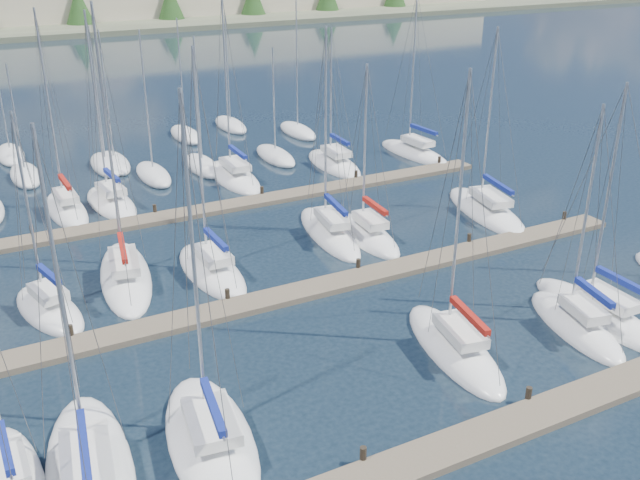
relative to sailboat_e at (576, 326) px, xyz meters
name	(u,v)px	position (x,y,z in m)	size (l,w,h in m)	color
ground	(117,117)	(-10.40, 53.55, -0.19)	(400.00, 400.00, 0.00)	#1A2835
dock_near	(464,443)	(-10.40, -4.43, -0.03)	(44.00, 1.93, 1.10)	#6B5E4C
dock_mid	(303,291)	(-10.40, 9.57, -0.03)	(44.00, 1.93, 1.10)	#6B5E4C
dock_far	(215,208)	(-10.40, 23.57, -0.03)	(44.00, 1.93, 1.10)	#6B5E4C
sailboat_e	(576,326)	(0.00, 0.00, 0.00)	(3.90, 7.67, 11.89)	white
sailboat_q	(334,164)	(1.94, 28.67, -0.01)	(3.27, 8.28, 11.87)	white
sailboat_l	(367,235)	(-3.35, 14.54, -0.01)	(3.01, 7.74, 11.68)	white
sailboat_h	(49,310)	(-22.95, 13.79, -0.01)	(3.93, 6.88, 11.24)	white
sailboat_r	(414,153)	(9.63, 28.15, 0.00)	(3.19, 8.89, 14.21)	white
sailboat_k	(329,232)	(-5.31, 16.00, 0.00)	(3.74, 9.36, 13.76)	white
sailboat_b	(90,477)	(-23.52, 0.35, -0.02)	(4.35, 10.45, 13.72)	white
sailboat_o	(111,202)	(-16.61, 28.03, 0.00)	(3.41, 7.73, 14.12)	white
sailboat_f	(599,314)	(1.93, 0.31, -0.01)	(2.68, 8.85, 12.60)	white
sailboat_p	(234,177)	(-6.70, 29.32, 0.00)	(3.14, 8.86, 14.76)	white
sailboat_j	(212,270)	(-13.94, 14.28, -0.01)	(2.95, 8.05, 13.47)	white
sailboat_i	(126,276)	(-18.54, 15.77, 0.00)	(4.32, 10.11, 15.72)	white
sailboat_m	(486,211)	(6.22, 14.37, -0.01)	(4.82, 10.03, 13.24)	white
sailboat_d	(454,348)	(-6.60, 1.17, 0.00)	(4.11, 8.80, 13.81)	white
sailboat_n	(67,209)	(-19.69, 28.08, 0.01)	(2.70, 8.06, 14.40)	white
sailboat_c	(211,439)	(-18.98, 0.27, -0.01)	(4.38, 9.05, 14.37)	white
distant_boats	(109,163)	(-14.75, 37.32, 0.11)	(36.93, 20.75, 13.30)	#9EA0A5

